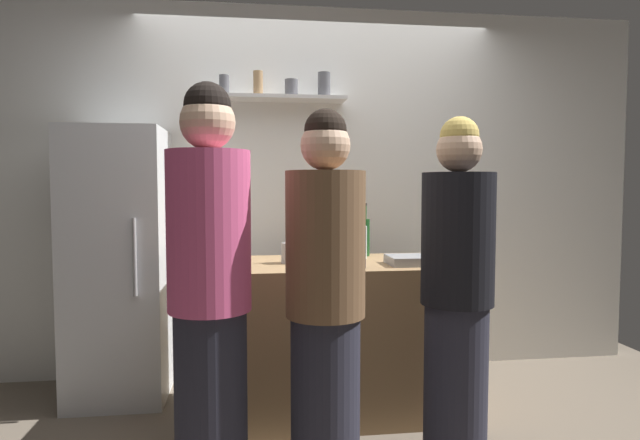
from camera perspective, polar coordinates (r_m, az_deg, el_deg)
name	(u,v)px	position (r m, az deg, el deg)	size (l,w,h in m)	color
back_wall_assembly	(316,191)	(3.89, -0.41, 3.15)	(4.80, 0.32, 2.60)	white
refrigerator	(119,264)	(3.59, -20.63, -4.45)	(0.58, 0.62, 1.69)	silver
counter	(320,337)	(3.25, 0.00, -12.31)	(1.55, 0.73, 0.89)	#9E7A51
baking_pan	(418,260)	(3.12, 10.36, -4.22)	(0.34, 0.24, 0.05)	gray
utensil_holder	(291,253)	(3.12, -3.13, -3.50)	(0.11, 0.11, 0.22)	#B2B2B7
wine_bottle_green_glass	(364,236)	(3.45, 4.75, -1.67)	(0.07, 0.07, 0.34)	#19471E
wine_bottle_dark_glass	(359,245)	(2.93, 4.17, -2.67)	(0.08, 0.08, 0.34)	black
water_bottle_plastic	(360,241)	(3.32, 4.31, -2.21)	(0.08, 0.08, 0.25)	silver
person_brown_jacket	(325,307)	(2.32, 0.57, -9.23)	(0.34, 0.34, 1.66)	#262633
person_blonde	(457,296)	(2.63, 14.38, -7.82)	(0.34, 0.34, 1.66)	#262633
person_pink_top	(210,298)	(2.26, -11.66, -8.17)	(0.34, 0.34, 1.75)	#262633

